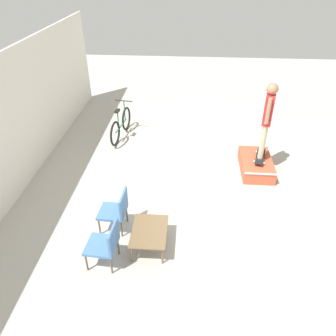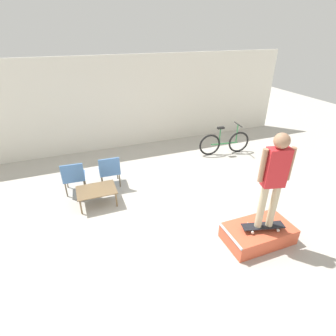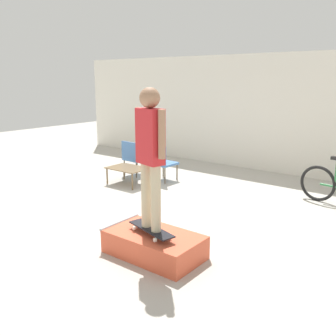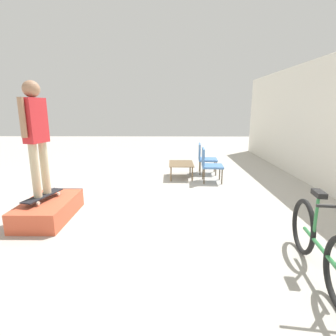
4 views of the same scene
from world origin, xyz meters
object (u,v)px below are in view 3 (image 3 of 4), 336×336
object	(u,v)px
skateboard_on_ramp	(151,229)
patio_chair_left	(134,156)
person_skater	(150,147)
patio_chair_right	(162,161)
skate_ramp_box	(154,244)
coffee_table	(128,169)

from	to	relation	value
skateboard_on_ramp	patio_chair_left	world-z (taller)	patio_chair_left
person_skater	patio_chair_right	distance (m)	4.04
skate_ramp_box	person_skater	world-z (taller)	person_skater
person_skater	patio_chair_left	size ratio (longest dim) A/B	2.13
patio_chair_left	patio_chair_right	bearing A→B (deg)	-175.91
skate_ramp_box	coffee_table	size ratio (longest dim) A/B	1.50
patio_chair_left	skateboard_on_ramp	bearing A→B (deg)	139.96
skateboard_on_ramp	coffee_table	size ratio (longest dim) A/B	0.92
skate_ramp_box	person_skater	bearing A→B (deg)	-78.60
person_skater	coffee_table	xyz separation A→B (m)	(-2.78, 2.44, -1.17)
skate_ramp_box	patio_chair_left	world-z (taller)	patio_chair_left
person_skater	coffee_table	bearing A→B (deg)	152.57
skate_ramp_box	patio_chair_right	size ratio (longest dim) A/B	1.54
patio_chair_right	skateboard_on_ramp	bearing A→B (deg)	129.72
skate_ramp_box	person_skater	distance (m)	1.36
coffee_table	skate_ramp_box	bearing A→B (deg)	-40.56
person_skater	patio_chair_right	size ratio (longest dim) A/B	2.13
patio_chair_right	person_skater	bearing A→B (deg)	129.72
person_skater	patio_chair_left	distance (m)	4.61
skateboard_on_ramp	person_skater	size ratio (longest dim) A/B	0.45
skate_ramp_box	skateboard_on_ramp	xyz separation A→B (m)	(0.01, -0.07, 0.25)
coffee_table	skateboard_on_ramp	bearing A→B (deg)	-41.27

